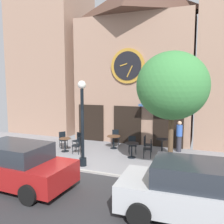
{
  "coord_description": "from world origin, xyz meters",
  "views": [
    {
      "loc": [
        5.01,
        -8.5,
        3.66
      ],
      "look_at": [
        0.7,
        2.61,
        2.23
      ],
      "focal_mm": 38.39,
      "sensor_mm": 36.0,
      "label": 1
    }
  ],
  "objects_px": {
    "cafe_chair_under_awning": "(78,139)",
    "cafe_chair_mid_row": "(63,138)",
    "cafe_chair_left_end": "(78,144)",
    "cafe_table_near_curb": "(114,139)",
    "cafe_chair_curbside": "(132,143)",
    "cafe_table_near_door": "(132,147)",
    "parked_car_silver": "(198,191)",
    "cafe_chair_near_tree": "(116,136)",
    "parked_car_red": "(15,165)",
    "cafe_table_center": "(65,143)",
    "cafe_table_rightmost": "(162,144)",
    "street_lamp": "(82,123)",
    "street_tree": "(172,86)",
    "cafe_chair_by_entrance": "(146,143)",
    "cafe_chair_facing_street": "(149,147)",
    "pedestrian_blue": "(179,136)"
  },
  "relations": [
    {
      "from": "cafe_chair_facing_street",
      "to": "cafe_chair_mid_row",
      "type": "relative_size",
      "value": 1.0
    },
    {
      "from": "cafe_chair_left_end",
      "to": "cafe_chair_mid_row",
      "type": "xyz_separation_m",
      "value": [
        -1.43,
        0.77,
        0.0
      ]
    },
    {
      "from": "pedestrian_blue",
      "to": "street_lamp",
      "type": "bearing_deg",
      "value": -134.22
    },
    {
      "from": "cafe_chair_under_awning",
      "to": "pedestrian_blue",
      "type": "relative_size",
      "value": 0.54
    },
    {
      "from": "cafe_chair_facing_street",
      "to": "cafe_chair_curbside",
      "type": "height_order",
      "value": "same"
    },
    {
      "from": "cafe_chair_left_end",
      "to": "cafe_chair_facing_street",
      "type": "relative_size",
      "value": 1.0
    },
    {
      "from": "pedestrian_blue",
      "to": "cafe_chair_facing_street",
      "type": "bearing_deg",
      "value": -127.15
    },
    {
      "from": "cafe_table_near_door",
      "to": "cafe_chair_mid_row",
      "type": "bearing_deg",
      "value": 174.34
    },
    {
      "from": "cafe_table_near_door",
      "to": "cafe_chair_left_end",
      "type": "relative_size",
      "value": 0.83
    },
    {
      "from": "cafe_chair_mid_row",
      "to": "cafe_chair_curbside",
      "type": "relative_size",
      "value": 1.0
    },
    {
      "from": "cafe_table_near_curb",
      "to": "cafe_chair_mid_row",
      "type": "bearing_deg",
      "value": -162.74
    },
    {
      "from": "parked_car_silver",
      "to": "cafe_chair_near_tree",
      "type": "bearing_deg",
      "value": 126.26
    },
    {
      "from": "cafe_chair_under_awning",
      "to": "cafe_chair_mid_row",
      "type": "bearing_deg",
      "value": -171.84
    },
    {
      "from": "cafe_chair_near_tree",
      "to": "cafe_chair_by_entrance",
      "type": "relative_size",
      "value": 1.0
    },
    {
      "from": "cafe_chair_under_awning",
      "to": "cafe_chair_left_end",
      "type": "bearing_deg",
      "value": -60.25
    },
    {
      "from": "cafe_chair_near_tree",
      "to": "cafe_chair_curbside",
      "type": "height_order",
      "value": "same"
    },
    {
      "from": "cafe_chair_facing_street",
      "to": "parked_car_silver",
      "type": "distance_m",
      "value": 5.35
    },
    {
      "from": "street_lamp",
      "to": "cafe_table_near_door",
      "type": "bearing_deg",
      "value": 48.3
    },
    {
      "from": "cafe_table_near_curb",
      "to": "cafe_chair_curbside",
      "type": "height_order",
      "value": "cafe_chair_curbside"
    },
    {
      "from": "cafe_chair_near_tree",
      "to": "parked_car_red",
      "type": "distance_m",
      "value": 6.86
    },
    {
      "from": "cafe_table_rightmost",
      "to": "cafe_chair_curbside",
      "type": "bearing_deg",
      "value": -158.24
    },
    {
      "from": "cafe_chair_left_end",
      "to": "cafe_chair_curbside",
      "type": "xyz_separation_m",
      "value": [
        2.6,
        1.11,
        0.0
      ]
    },
    {
      "from": "street_tree",
      "to": "cafe_table_near_curb",
      "type": "distance_m",
      "value": 5.51
    },
    {
      "from": "cafe_table_center",
      "to": "cafe_chair_facing_street",
      "type": "height_order",
      "value": "cafe_chair_facing_street"
    },
    {
      "from": "cafe_table_near_door",
      "to": "parked_car_silver",
      "type": "bearing_deg",
      "value": -54.51
    },
    {
      "from": "street_lamp",
      "to": "parked_car_red",
      "type": "height_order",
      "value": "street_lamp"
    },
    {
      "from": "cafe_chair_left_end",
      "to": "cafe_chair_under_awning",
      "type": "bearing_deg",
      "value": 119.75
    },
    {
      "from": "street_lamp",
      "to": "pedestrian_blue",
      "type": "relative_size",
      "value": 2.27
    },
    {
      "from": "cafe_table_rightmost",
      "to": "pedestrian_blue",
      "type": "relative_size",
      "value": 0.46
    },
    {
      "from": "street_lamp",
      "to": "cafe_table_near_curb",
      "type": "xyz_separation_m",
      "value": [
        0.26,
        3.19,
        -1.4
      ]
    },
    {
      "from": "cafe_chair_mid_row",
      "to": "cafe_chair_near_tree",
      "type": "height_order",
      "value": "same"
    },
    {
      "from": "cafe_table_near_door",
      "to": "cafe_chair_near_tree",
      "type": "xyz_separation_m",
      "value": [
        -1.62,
        2.09,
        0.01
      ]
    },
    {
      "from": "cafe_chair_mid_row",
      "to": "cafe_chair_by_entrance",
      "type": "relative_size",
      "value": 1.0
    },
    {
      "from": "street_tree",
      "to": "cafe_chair_mid_row",
      "type": "distance_m",
      "value": 7.3
    },
    {
      "from": "street_lamp",
      "to": "cafe_chair_under_awning",
      "type": "xyz_separation_m",
      "value": [
        -1.62,
        2.45,
        -1.39
      ]
    },
    {
      "from": "cafe_chair_near_tree",
      "to": "parked_car_silver",
      "type": "distance_m",
      "value": 8.16
    },
    {
      "from": "cafe_table_rightmost",
      "to": "cafe_chair_left_end",
      "type": "height_order",
      "value": "cafe_chair_left_end"
    },
    {
      "from": "street_lamp",
      "to": "cafe_chair_facing_street",
      "type": "height_order",
      "value": "street_lamp"
    },
    {
      "from": "cafe_chair_near_tree",
      "to": "cafe_chair_curbside",
      "type": "xyz_separation_m",
      "value": [
        1.43,
        -1.33,
        0.0
      ]
    },
    {
      "from": "cafe_table_center",
      "to": "cafe_chair_by_entrance",
      "type": "distance_m",
      "value": 4.37
    },
    {
      "from": "cafe_chair_facing_street",
      "to": "parked_car_silver",
      "type": "bearing_deg",
      "value": -63.33
    },
    {
      "from": "street_lamp",
      "to": "cafe_chair_near_tree",
      "type": "xyz_separation_m",
      "value": [
        0.07,
        3.99,
        -1.39
      ]
    },
    {
      "from": "cafe_table_center",
      "to": "cafe_table_rightmost",
      "type": "bearing_deg",
      "value": 17.86
    },
    {
      "from": "cafe_table_rightmost",
      "to": "parked_car_silver",
      "type": "height_order",
      "value": "parked_car_silver"
    },
    {
      "from": "cafe_table_near_curb",
      "to": "parked_car_silver",
      "type": "distance_m",
      "value": 7.41
    },
    {
      "from": "cafe_chair_left_end",
      "to": "cafe_chair_under_awning",
      "type": "distance_m",
      "value": 1.04
    },
    {
      "from": "street_tree",
      "to": "cafe_chair_left_end",
      "type": "height_order",
      "value": "street_tree"
    },
    {
      "from": "cafe_chair_facing_street",
      "to": "cafe_chair_by_entrance",
      "type": "xyz_separation_m",
      "value": [
        -0.32,
        0.82,
        0.0
      ]
    },
    {
      "from": "cafe_chair_by_entrance",
      "to": "parked_car_red",
      "type": "relative_size",
      "value": 0.21
    },
    {
      "from": "cafe_chair_mid_row",
      "to": "parked_car_silver",
      "type": "distance_m",
      "value": 8.9
    }
  ]
}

